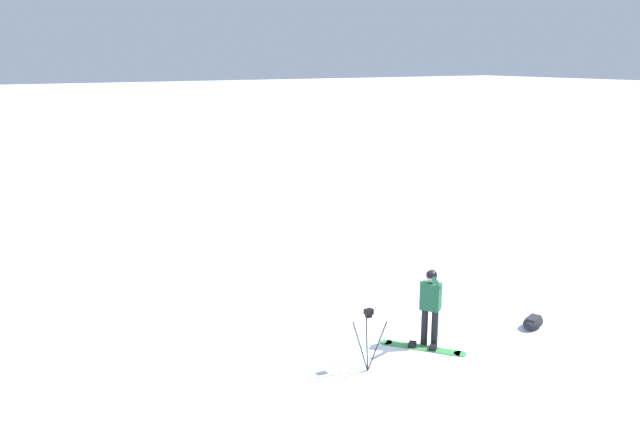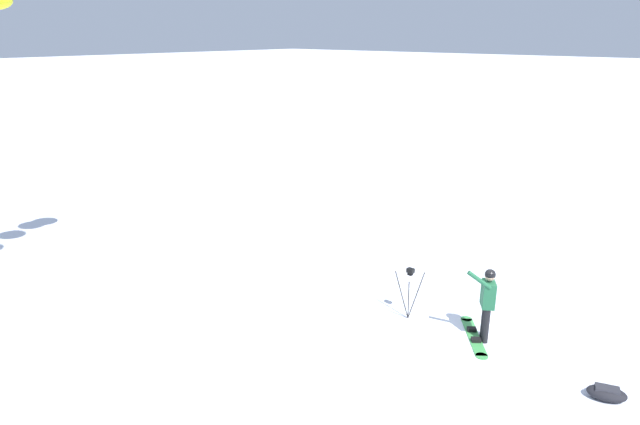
% 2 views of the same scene
% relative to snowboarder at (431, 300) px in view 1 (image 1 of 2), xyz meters
% --- Properties ---
extents(ground_plane, '(300.00, 300.00, 0.00)m').
position_rel_snowboarder_xyz_m(ground_plane, '(0.22, 0.14, -1.02)').
color(ground_plane, white).
extents(snowboarder, '(0.71, 0.56, 1.70)m').
position_rel_snowboarder_xyz_m(snowboarder, '(0.00, 0.00, 0.00)').
color(snowboarder, black).
rests_on(snowboarder, ground_plane).
extents(snowboard, '(1.49, 1.23, 0.10)m').
position_rel_snowboarder_xyz_m(snowboard, '(-0.04, 0.20, -0.99)').
color(snowboard, '#3F994C').
rests_on(snowboard, ground_plane).
extents(gear_bag_large, '(0.59, 0.78, 0.25)m').
position_rel_snowboarder_xyz_m(gear_bag_large, '(-0.46, -2.62, -0.88)').
color(gear_bag_large, black).
rests_on(gear_bag_large, ground_plane).
extents(camera_tripod, '(0.71, 0.59, 1.28)m').
position_rel_snowboarder_xyz_m(camera_tripod, '(-0.28, 1.76, -0.10)').
color(camera_tripod, '#262628').
rests_on(camera_tripod, ground_plane).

